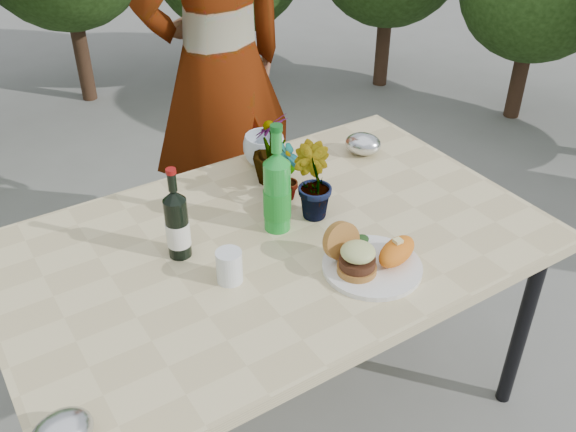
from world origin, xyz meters
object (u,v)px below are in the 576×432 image
patio_table (274,254)px  person (220,69)px  wine_bottle (177,225)px  dinner_plate (372,267)px

patio_table → person: 0.91m
wine_bottle → person: 0.92m
patio_table → wine_bottle: size_ratio=5.64×
patio_table → wine_bottle: wine_bottle is taller
wine_bottle → person: bearing=67.3°
wine_bottle → patio_table: bearing=-4.7°
wine_bottle → person: person is taller
dinner_plate → person: person is taller
dinner_plate → wine_bottle: wine_bottle is taller
patio_table → person: bearing=72.2°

